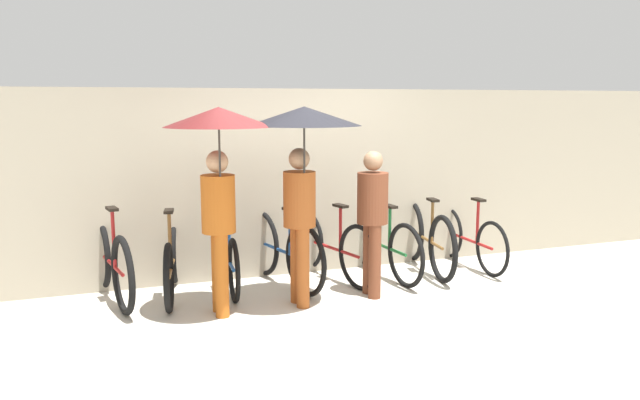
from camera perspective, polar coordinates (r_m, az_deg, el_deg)
The scene contains 13 objects.
ground_plane at distance 5.98m, azimuth 2.97°, elevation -10.77°, with size 30.00×30.00×0.00m, color beige.
back_wall at distance 7.32m, azimuth -2.27°, elevation 1.63°, with size 12.20×0.12×2.17m.
parked_bicycle_0 at distance 6.74m, azimuth -18.56°, elevation -5.41°, with size 0.50×1.76×1.09m.
parked_bicycle_1 at distance 6.72m, azimuth -13.37°, elevation -5.59°, with size 0.49×1.70×0.99m.
parked_bicycle_2 at distance 6.88m, azimuth -8.46°, elevation -5.15°, with size 0.44×1.66×0.99m.
parked_bicycle_3 at distance 6.94m, azimuth -3.48°, elevation -4.56°, with size 0.55×1.71×1.09m.
parked_bicycle_4 at distance 7.18m, azimuth 0.98°, elevation -4.23°, with size 0.56×1.76×1.06m.
parked_bicycle_5 at distance 7.35m, azimuth 5.58°, elevation -4.00°, with size 0.44×1.78×1.06m.
parked_bicycle_6 at distance 7.62m, azimuth 9.67°, elevation -3.45°, with size 0.46×1.78×1.08m.
parked_bicycle_7 at distance 7.94m, azimuth 13.44°, elevation -3.39°, with size 0.44×1.65×1.04m.
pedestrian_leading at distance 5.76m, azimuth -9.25°, elevation 4.25°, with size 1.00×1.00×1.98m.
pedestrian_center at distance 5.96m, azimuth -1.59°, elevation 4.89°, with size 1.09×1.09×1.98m.
pedestrian_trailing at distance 6.46m, azimuth 4.82°, elevation -1.21°, with size 0.32×0.32×1.52m.
Camera 1 is at (-2.21, -5.18, 2.03)m, focal length 35.00 mm.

